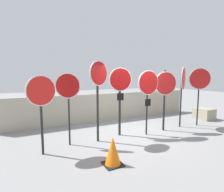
{
  "coord_description": "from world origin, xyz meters",
  "views": [
    {
      "loc": [
        -3.51,
        -5.26,
        2.15
      ],
      "look_at": [
        -0.92,
        0.0,
        1.48
      ],
      "focal_mm": 28.0,
      "sensor_mm": 36.0,
      "label": 1
    }
  ],
  "objects_px": {
    "traffic_cone_0": "(113,151)",
    "stop_sign_1": "(68,91)",
    "stop_sign_5": "(165,88)",
    "storage_crate": "(204,114)",
    "stop_sign_3": "(120,89)",
    "stop_sign_7": "(200,82)",
    "stop_sign_2": "(98,83)",
    "stop_sign_4": "(148,87)",
    "stop_sign_0": "(41,97)",
    "stop_sign_6": "(183,83)"
  },
  "relations": [
    {
      "from": "traffic_cone_0",
      "to": "stop_sign_1",
      "type": "bearing_deg",
      "value": 112.33
    },
    {
      "from": "stop_sign_5",
      "to": "storage_crate",
      "type": "distance_m",
      "value": 3.49
    },
    {
      "from": "stop_sign_3",
      "to": "stop_sign_7",
      "type": "height_order",
      "value": "stop_sign_7"
    },
    {
      "from": "stop_sign_2",
      "to": "stop_sign_4",
      "type": "relative_size",
      "value": 1.12
    },
    {
      "from": "stop_sign_0",
      "to": "stop_sign_4",
      "type": "bearing_deg",
      "value": -19.36
    },
    {
      "from": "stop_sign_0",
      "to": "stop_sign_1",
      "type": "xyz_separation_m",
      "value": [
        0.78,
        0.35,
        0.11
      ]
    },
    {
      "from": "stop_sign_2",
      "to": "stop_sign_7",
      "type": "bearing_deg",
      "value": -27.82
    },
    {
      "from": "stop_sign_7",
      "to": "storage_crate",
      "type": "distance_m",
      "value": 2.21
    },
    {
      "from": "stop_sign_5",
      "to": "stop_sign_1",
      "type": "bearing_deg",
      "value": -170.36
    },
    {
      "from": "stop_sign_6",
      "to": "traffic_cone_0",
      "type": "xyz_separation_m",
      "value": [
        -4.01,
        -1.56,
        -1.53
      ]
    },
    {
      "from": "stop_sign_1",
      "to": "stop_sign_6",
      "type": "bearing_deg",
      "value": 25.64
    },
    {
      "from": "stop_sign_0",
      "to": "stop_sign_7",
      "type": "relative_size",
      "value": 0.87
    },
    {
      "from": "stop_sign_2",
      "to": "stop_sign_3",
      "type": "height_order",
      "value": "stop_sign_2"
    },
    {
      "from": "stop_sign_1",
      "to": "stop_sign_4",
      "type": "height_order",
      "value": "stop_sign_4"
    },
    {
      "from": "stop_sign_2",
      "to": "stop_sign_5",
      "type": "height_order",
      "value": "stop_sign_2"
    },
    {
      "from": "stop_sign_0",
      "to": "stop_sign_5",
      "type": "relative_size",
      "value": 0.92
    },
    {
      "from": "stop_sign_3",
      "to": "stop_sign_6",
      "type": "relative_size",
      "value": 0.97
    },
    {
      "from": "stop_sign_0",
      "to": "stop_sign_1",
      "type": "relative_size",
      "value": 0.97
    },
    {
      "from": "stop_sign_3",
      "to": "storage_crate",
      "type": "height_order",
      "value": "stop_sign_3"
    },
    {
      "from": "traffic_cone_0",
      "to": "storage_crate",
      "type": "distance_m",
      "value": 6.48
    },
    {
      "from": "stop_sign_6",
      "to": "stop_sign_0",
      "type": "bearing_deg",
      "value": 148.29
    },
    {
      "from": "stop_sign_4",
      "to": "stop_sign_6",
      "type": "xyz_separation_m",
      "value": [
        1.91,
        0.18,
        0.12
      ]
    },
    {
      "from": "traffic_cone_0",
      "to": "storage_crate",
      "type": "bearing_deg",
      "value": 18.46
    },
    {
      "from": "stop_sign_2",
      "to": "stop_sign_3",
      "type": "distance_m",
      "value": 0.95
    },
    {
      "from": "stop_sign_1",
      "to": "stop_sign_7",
      "type": "distance_m",
      "value": 5.5
    },
    {
      "from": "stop_sign_5",
      "to": "storage_crate",
      "type": "bearing_deg",
      "value": 22.43
    },
    {
      "from": "stop_sign_1",
      "to": "stop_sign_2",
      "type": "bearing_deg",
      "value": 20.32
    },
    {
      "from": "stop_sign_0",
      "to": "stop_sign_1",
      "type": "distance_m",
      "value": 0.86
    },
    {
      "from": "stop_sign_5",
      "to": "stop_sign_7",
      "type": "height_order",
      "value": "stop_sign_7"
    },
    {
      "from": "stop_sign_1",
      "to": "stop_sign_3",
      "type": "bearing_deg",
      "value": 30.08
    },
    {
      "from": "stop_sign_7",
      "to": "traffic_cone_0",
      "type": "relative_size",
      "value": 3.61
    },
    {
      "from": "stop_sign_4",
      "to": "stop_sign_3",
      "type": "bearing_deg",
      "value": 155.97
    },
    {
      "from": "stop_sign_0",
      "to": "stop_sign_1",
      "type": "bearing_deg",
      "value": 4.0
    },
    {
      "from": "stop_sign_7",
      "to": "stop_sign_0",
      "type": "bearing_deg",
      "value": -149.55
    },
    {
      "from": "stop_sign_6",
      "to": "stop_sign_7",
      "type": "xyz_separation_m",
      "value": [
        0.79,
        -0.17,
        0.02
      ]
    },
    {
      "from": "stop_sign_4",
      "to": "stop_sign_6",
      "type": "height_order",
      "value": "stop_sign_6"
    },
    {
      "from": "stop_sign_2",
      "to": "traffic_cone_0",
      "type": "xyz_separation_m",
      "value": [
        -0.26,
        -1.56,
        -1.57
      ]
    },
    {
      "from": "stop_sign_6",
      "to": "storage_crate",
      "type": "relative_size",
      "value": 3.02
    },
    {
      "from": "stop_sign_3",
      "to": "stop_sign_7",
      "type": "xyz_separation_m",
      "value": [
        3.63,
        -0.38,
        0.18
      ]
    },
    {
      "from": "stop_sign_6",
      "to": "stop_sign_1",
      "type": "bearing_deg",
      "value": 144.4
    },
    {
      "from": "stop_sign_1",
      "to": "stop_sign_5",
      "type": "height_order",
      "value": "stop_sign_5"
    },
    {
      "from": "stop_sign_3",
      "to": "storage_crate",
      "type": "relative_size",
      "value": 2.94
    },
    {
      "from": "stop_sign_4",
      "to": "storage_crate",
      "type": "height_order",
      "value": "stop_sign_4"
    },
    {
      "from": "stop_sign_2",
      "to": "stop_sign_3",
      "type": "relative_size",
      "value": 1.08
    },
    {
      "from": "stop_sign_5",
      "to": "traffic_cone_0",
      "type": "bearing_deg",
      "value": -141.24
    },
    {
      "from": "stop_sign_2",
      "to": "stop_sign_5",
      "type": "relative_size",
      "value": 1.11
    },
    {
      "from": "stop_sign_1",
      "to": "stop_sign_6",
      "type": "distance_m",
      "value": 4.7
    },
    {
      "from": "stop_sign_3",
      "to": "stop_sign_0",
      "type": "bearing_deg",
      "value": -160.58
    },
    {
      "from": "stop_sign_4",
      "to": "stop_sign_7",
      "type": "distance_m",
      "value": 2.71
    },
    {
      "from": "stop_sign_2",
      "to": "stop_sign_7",
      "type": "relative_size",
      "value": 1.06
    }
  ]
}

